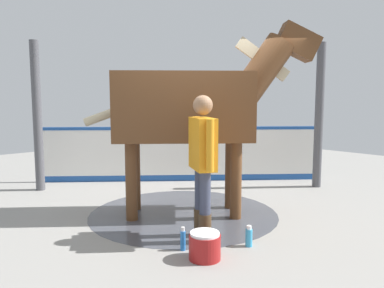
{
  "coord_description": "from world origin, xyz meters",
  "views": [
    {
      "loc": [
        3.65,
        4.12,
        1.68
      ],
      "look_at": [
        0.29,
        0.51,
        1.09
      ],
      "focal_mm": 35.77,
      "sensor_mm": 36.0,
      "label": 1
    }
  ],
  "objects_px": {
    "handler": "(203,157)",
    "bottle_shampoo": "(249,237)",
    "horse": "(193,106)",
    "wash_bucket": "(205,246)",
    "bottle_spray": "(183,240)"
  },
  "relations": [
    {
      "from": "horse",
      "to": "handler",
      "type": "relative_size",
      "value": 1.6
    },
    {
      "from": "handler",
      "to": "bottle_shampoo",
      "type": "xyz_separation_m",
      "value": [
        -0.23,
        0.53,
        -0.88
      ]
    },
    {
      "from": "horse",
      "to": "handler",
      "type": "distance_m",
      "value": 1.18
    },
    {
      "from": "handler",
      "to": "bottle_shampoo",
      "type": "height_order",
      "value": "handler"
    },
    {
      "from": "bottle_spray",
      "to": "bottle_shampoo",
      "type": "bearing_deg",
      "value": 145.7
    },
    {
      "from": "handler",
      "to": "bottle_shampoo",
      "type": "bearing_deg",
      "value": 142.2
    },
    {
      "from": "horse",
      "to": "bottle_spray",
      "type": "distance_m",
      "value": 2.0
    },
    {
      "from": "horse",
      "to": "bottle_shampoo",
      "type": "distance_m",
      "value": 2.03
    },
    {
      "from": "horse",
      "to": "bottle_spray",
      "type": "height_order",
      "value": "horse"
    },
    {
      "from": "horse",
      "to": "wash_bucket",
      "type": "xyz_separation_m",
      "value": [
        1.0,
        1.26,
        -1.43
      ]
    },
    {
      "from": "bottle_spray",
      "to": "wash_bucket",
      "type": "bearing_deg",
      "value": 92.04
    },
    {
      "from": "bottle_shampoo",
      "to": "bottle_spray",
      "type": "height_order",
      "value": "bottle_spray"
    },
    {
      "from": "handler",
      "to": "bottle_spray",
      "type": "distance_m",
      "value": 0.96
    },
    {
      "from": "wash_bucket",
      "to": "bottle_shampoo",
      "type": "height_order",
      "value": "wash_bucket"
    },
    {
      "from": "handler",
      "to": "horse",
      "type": "bearing_deg",
      "value": -97.67
    }
  ]
}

